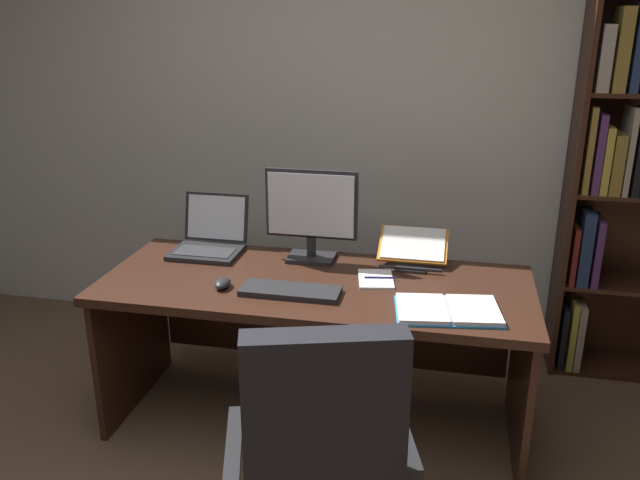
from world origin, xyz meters
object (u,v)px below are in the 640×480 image
(monitor, at_px, (311,216))
(desk, at_px, (319,312))
(laptop, at_px, (210,240))
(pen, at_px, (380,277))
(reading_stand_with_book, at_px, (413,248))
(open_binder, at_px, (448,310))
(computer_mouse, at_px, (223,283))
(notepad, at_px, (376,279))
(office_chair, at_px, (321,479))
(keyboard, at_px, (290,291))
(bookshelf, at_px, (634,185))

(monitor, bearing_deg, desk, -67.26)
(laptop, height_order, pen, laptop)
(laptop, xyz_separation_m, reading_stand_with_book, (0.99, 0.05, 0.02))
(monitor, distance_m, open_binder, 0.82)
(computer_mouse, bearing_deg, notepad, 19.07)
(office_chair, relative_size, laptop, 3.06)
(laptop, bearing_deg, pen, -12.91)
(computer_mouse, relative_size, notepad, 0.50)
(monitor, relative_size, reading_stand_with_book, 1.36)
(monitor, bearing_deg, computer_mouse, -126.20)
(desk, relative_size, monitor, 4.32)
(office_chair, distance_m, pen, 1.02)
(reading_stand_with_book, height_order, notepad, reading_stand_with_book)
(notepad, bearing_deg, office_chair, -92.67)
(monitor, distance_m, keyboard, 0.46)
(laptop, distance_m, pen, 0.89)
(bookshelf, distance_m, pen, 1.42)
(laptop, xyz_separation_m, open_binder, (1.17, -0.47, -0.04))
(desk, xyz_separation_m, monitor, (-0.07, 0.18, 0.40))
(desk, relative_size, open_binder, 4.25)
(bookshelf, relative_size, monitor, 4.52)
(keyboard, distance_m, pen, 0.42)
(monitor, height_order, keyboard, monitor)
(open_binder, relative_size, notepad, 2.12)
(keyboard, relative_size, notepad, 2.00)
(notepad, bearing_deg, computer_mouse, -160.93)
(desk, bearing_deg, bookshelf, 26.90)
(reading_stand_with_book, distance_m, pen, 0.29)
(office_chair, height_order, pen, office_chair)
(office_chair, height_order, laptop, office_chair)
(keyboard, xyz_separation_m, reading_stand_with_book, (0.48, 0.47, 0.06))
(keyboard, bearing_deg, office_chair, -68.87)
(computer_mouse, xyz_separation_m, pen, (0.65, 0.22, -0.01))
(desk, xyz_separation_m, office_chair, (0.21, -0.98, -0.11))
(monitor, bearing_deg, office_chair, -75.99)
(laptop, xyz_separation_m, computer_mouse, (0.22, -0.42, -0.04))
(desk, xyz_separation_m, computer_mouse, (-0.37, -0.23, 0.21))
(reading_stand_with_book, xyz_separation_m, open_binder, (0.18, -0.52, -0.06))
(computer_mouse, bearing_deg, monitor, 53.80)
(laptop, relative_size, notepad, 1.57)
(bookshelf, distance_m, open_binder, 1.37)
(notepad, distance_m, pen, 0.02)
(desk, height_order, computer_mouse, computer_mouse)
(monitor, relative_size, pen, 3.12)
(laptop, relative_size, reading_stand_with_book, 1.03)
(reading_stand_with_book, height_order, pen, reading_stand_with_book)
(monitor, height_order, pen, monitor)
(bookshelf, xyz_separation_m, computer_mouse, (-1.83, -0.97, -0.29))
(notepad, bearing_deg, open_binder, -40.12)
(laptop, distance_m, notepad, 0.88)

